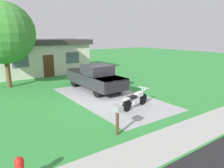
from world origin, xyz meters
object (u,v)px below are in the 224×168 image
neighbor_house (40,56)px  motorcycle (136,100)px  pickup_truck (94,77)px  mailbox (117,112)px  shade_tree (4,33)px

neighbor_house → motorcycle: bearing=-86.3°
pickup_truck → neighbor_house: size_ratio=0.59×
motorcycle → mailbox: bearing=-143.6°
motorcycle → mailbox: size_ratio=1.73×
pickup_truck → neighbor_house: 9.34m
motorcycle → pickup_truck: size_ratio=0.39×
motorcycle → shade_tree: size_ratio=0.34×
motorcycle → pickup_truck: bearing=87.8°
neighbor_house → shade_tree: bearing=-129.7°
pickup_truck → shade_tree: bearing=138.5°
shade_tree → neighbor_house: 6.61m
shade_tree → neighbor_house: shade_tree is taller
mailbox → neighbor_house: bearing=83.3°
mailbox → shade_tree: (-2.06, 11.35, 3.12)m
motorcycle → pickup_truck: 4.84m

